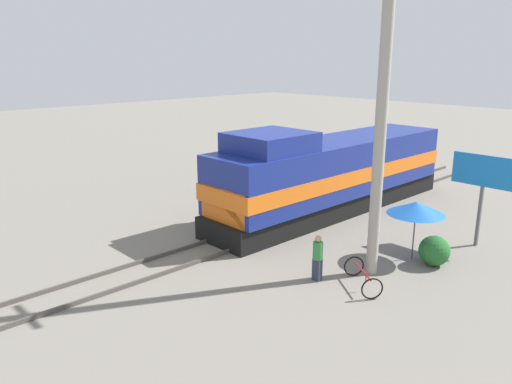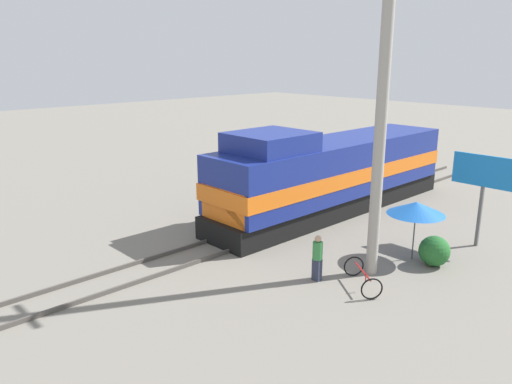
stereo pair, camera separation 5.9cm
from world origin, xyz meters
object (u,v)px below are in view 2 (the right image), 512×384
at_px(utility_pole, 382,100).
at_px(vendor_umbrella, 416,208).
at_px(bicycle, 362,277).
at_px(billboard_sign, 484,177).
at_px(locomotive, 329,174).
at_px(person_bystander, 317,256).

distance_m(utility_pole, vendor_umbrella, 4.58).
bearing_deg(bicycle, billboard_sign, 27.16).
bearing_deg(locomotive, billboard_sign, 6.92).
relative_size(locomotive, person_bystander, 9.13).
xyz_separation_m(vendor_umbrella, person_bystander, (-1.26, -4.03, -1.14)).
xyz_separation_m(locomotive, vendor_umbrella, (5.90, -2.31, 0.12)).
xyz_separation_m(utility_pole, vendor_umbrella, (0.34, 2.15, -4.03)).
relative_size(billboard_sign, bicycle, 1.96).
xyz_separation_m(utility_pole, person_bystander, (-0.92, -1.88, -5.17)).
height_order(person_bystander, bicycle, person_bystander).
bearing_deg(locomotive, vendor_umbrella, -21.41).
bearing_deg(bicycle, utility_pole, 56.11).
bearing_deg(vendor_umbrella, utility_pole, -99.07).
relative_size(locomotive, vendor_umbrella, 6.56).
height_order(billboard_sign, person_bystander, billboard_sign).
bearing_deg(bicycle, locomotive, 82.02).
bearing_deg(vendor_umbrella, locomotive, 158.59).
relative_size(utility_pole, vendor_umbrella, 5.32).
relative_size(vendor_umbrella, billboard_sign, 0.61).
xyz_separation_m(locomotive, billboard_sign, (6.94, 0.84, 0.97)).
distance_m(vendor_umbrella, billboard_sign, 3.43).
bearing_deg(person_bystander, utility_pole, 63.99).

